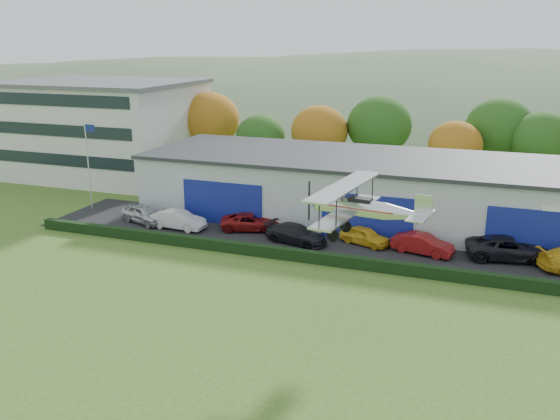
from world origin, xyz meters
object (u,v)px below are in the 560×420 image
(car_5, at_px, (423,244))
(office_block, at_px, (102,128))
(biplane, at_px, (362,206))
(hangar, at_px, (382,189))
(flagpole, at_px, (89,157))
(car_3, at_px, (296,234))
(car_4, at_px, (365,236))
(car_0, at_px, (144,214))
(car_1, at_px, (178,220))
(car_2, at_px, (251,222))
(car_6, at_px, (509,248))

(car_5, bearing_deg, office_block, 81.14)
(biplane, bearing_deg, hangar, 105.12)
(flagpole, xyz_separation_m, car_3, (20.10, -2.41, -4.03))
(car_5, bearing_deg, car_4, 95.08)
(car_0, xyz_separation_m, car_3, (13.47, -0.46, -0.05))
(car_0, relative_size, car_1, 0.98)
(office_block, xyz_separation_m, biplane, (35.44, -26.98, 1.49))
(hangar, height_order, biplane, biplane)
(office_block, relative_size, flagpole, 2.57)
(office_block, xyz_separation_m, car_1, (18.17, -15.36, -4.42))
(car_2, xyz_separation_m, car_6, (19.37, 0.04, 0.14))
(hangar, distance_m, biplane, 20.51)
(biplane, bearing_deg, car_2, 139.41)
(car_0, bearing_deg, biplane, -100.73)
(flagpole, height_order, biplane, flagpole)
(office_block, distance_m, car_3, 32.46)
(car_4, relative_size, car_6, 0.67)
(car_2, bearing_deg, car_6, -108.08)
(office_block, relative_size, biplane, 2.75)
(car_6, bearing_deg, office_block, 61.85)
(car_5, bearing_deg, biplane, -176.56)
(hangar, xyz_separation_m, car_4, (0.12, -6.98, -1.95))
(car_0, height_order, biplane, biplane)
(flagpole, relative_size, car_6, 1.39)
(car_1, bearing_deg, car_3, -87.00)
(car_5, bearing_deg, car_6, -68.94)
(car_0, height_order, car_5, car_0)
(car_6, bearing_deg, flagpole, 78.32)
(car_0, distance_m, car_4, 18.40)
(office_block, xyz_separation_m, car_4, (33.12, -14.00, -4.50))
(car_3, distance_m, car_5, 9.23)
(flagpole, distance_m, biplane, 30.76)
(flagpole, bearing_deg, office_block, 121.97)
(car_0, xyz_separation_m, car_6, (28.43, 1.29, 0.05))
(flagpole, height_order, car_3, flagpole)
(car_2, relative_size, car_6, 0.83)
(office_block, bearing_deg, car_6, -17.57)
(car_1, bearing_deg, car_4, -81.50)
(hangar, distance_m, car_1, 17.12)
(hangar, distance_m, car_0, 20.00)
(car_2, distance_m, car_3, 4.73)
(car_1, bearing_deg, car_0, 86.53)
(car_1, height_order, car_6, car_6)
(flagpole, height_order, car_2, flagpole)
(hangar, relative_size, office_block, 1.97)
(office_block, relative_size, car_0, 4.64)
(office_block, height_order, car_3, office_block)
(car_0, xyz_separation_m, car_2, (9.06, 1.25, -0.09))
(car_0, bearing_deg, car_4, -67.60)
(hangar, xyz_separation_m, office_block, (-33.00, 7.02, 2.56))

